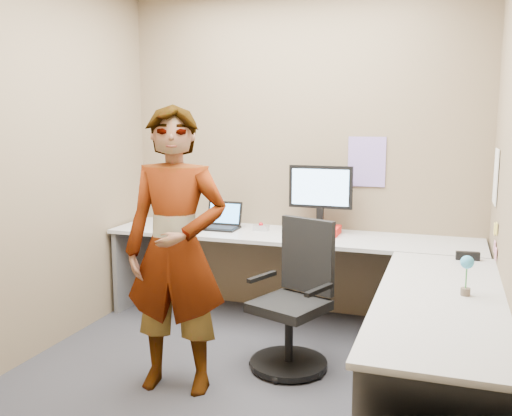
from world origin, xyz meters
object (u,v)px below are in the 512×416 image
at_px(monitor, 320,191).
at_px(desk, 328,275).
at_px(office_chair, 294,309).
at_px(person, 176,251).

bearing_deg(monitor, desk, -72.87).
relative_size(desk, office_chair, 3.07).
distance_m(desk, person, 1.10).
height_order(office_chair, person, person).
relative_size(monitor, person, 0.29).
bearing_deg(person, monitor, 60.43).
height_order(monitor, office_chair, monitor).
distance_m(desk, office_chair, 0.34).
relative_size(monitor, office_chair, 0.52).
bearing_deg(desk, office_chair, -130.11).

